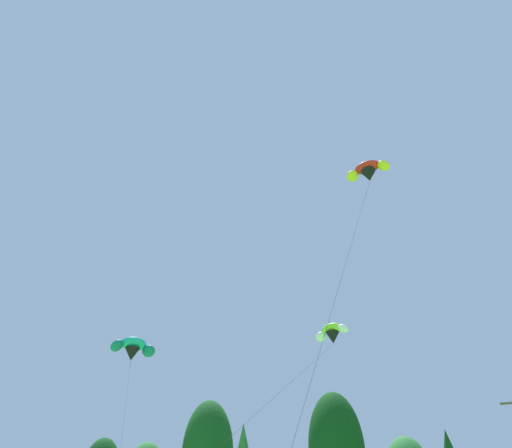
% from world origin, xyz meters
% --- Properties ---
extents(parafoil_kite_high_lime_white, '(6.12, 20.11, 14.47)m').
position_xyz_m(parafoil_kite_high_lime_white, '(2.39, 40.29, 15.24)').
color(parafoil_kite_high_lime_white, '#93D633').
extents(parafoil_kite_mid_teal, '(12.91, 16.46, 13.67)m').
position_xyz_m(parafoil_kite_mid_teal, '(-12.88, 35.15, 14.31)').
color(parafoil_kite_mid_teal, teal).
extents(parafoil_kite_far_red_yellow, '(6.30, 10.72, 23.33)m').
position_xyz_m(parafoil_kite_far_red_yellow, '(7.97, 32.35, 24.18)').
color(parafoil_kite_far_red_yellow, red).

